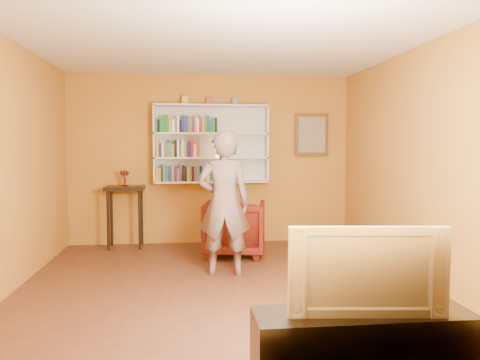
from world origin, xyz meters
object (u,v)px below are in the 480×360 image
(person, at_px, (224,203))
(armchair, at_px, (235,228))
(ruby_lustre, at_px, (125,175))
(console_table, at_px, (125,197))
(bookshelf, at_px, (211,144))
(tv_cabinet, at_px, (363,350))
(television, at_px, (364,268))

(person, bearing_deg, armchair, -98.51)
(ruby_lustre, bearing_deg, console_table, 116.57)
(bookshelf, xyz_separation_m, console_table, (-1.34, -0.16, -0.81))
(console_table, distance_m, person, 2.21)
(console_table, xyz_separation_m, armchair, (1.62, -0.72, -0.39))
(bookshelf, xyz_separation_m, ruby_lustre, (-1.34, -0.16, -0.47))
(bookshelf, distance_m, tv_cabinet, 4.90)
(console_table, relative_size, tv_cabinet, 0.68)
(ruby_lustre, relative_size, armchair, 0.28)
(bookshelf, bearing_deg, person, -88.40)
(armchair, bearing_deg, person, 87.62)
(bookshelf, bearing_deg, tv_cabinet, -81.27)
(ruby_lustre, xyz_separation_m, tv_cabinet, (2.05, -4.50, -0.88))
(ruby_lustre, distance_m, television, 4.96)
(person, bearing_deg, bookshelf, -83.81)
(armchair, xyz_separation_m, person, (-0.23, -0.99, 0.48))
(bookshelf, relative_size, television, 1.84)
(bookshelf, height_order, console_table, bookshelf)
(armchair, relative_size, person, 0.49)
(ruby_lustre, xyz_separation_m, television, (2.05, -4.50, -0.34))
(bookshelf, height_order, person, bookshelf)
(bookshelf, distance_m, armchair, 1.52)
(armchair, height_order, television, television)
(console_table, distance_m, tv_cabinet, 4.97)
(console_table, height_order, person, person)
(ruby_lustre, relative_size, person, 0.14)
(console_table, xyz_separation_m, television, (2.05, -4.50, -0.01))
(person, relative_size, tv_cabinet, 1.25)
(ruby_lustre, distance_m, armchair, 1.92)
(console_table, bearing_deg, ruby_lustre, -63.43)
(ruby_lustre, height_order, person, person)
(television, bearing_deg, person, 109.65)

